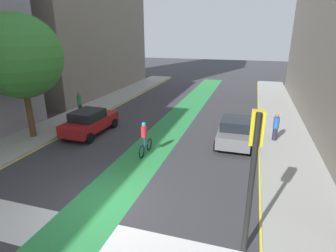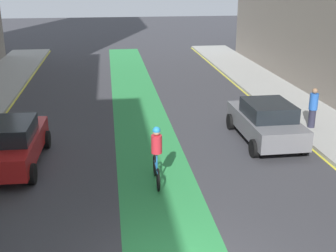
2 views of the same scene
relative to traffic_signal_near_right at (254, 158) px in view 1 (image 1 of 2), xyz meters
name	(u,v)px [view 1 (image 1 of 2)]	position (x,y,z in m)	size (l,w,h in m)	color
ground_plane	(101,200)	(-5.46, 0.92, -3.04)	(120.00, 120.00, 0.00)	#38383D
bike_lane_paint	(103,201)	(-5.36, 0.92, -3.04)	(2.40, 60.00, 0.01)	#2D8C47
crosswalk_band	(70,234)	(-5.46, -1.08, -3.04)	(12.00, 1.80, 0.01)	silver
sidewalk_right	(312,239)	(2.04, 0.92, -2.97)	(3.00, 60.00, 0.15)	#9E9E99
curb_stripe_right	(262,231)	(0.54, 0.92, -3.04)	(0.16, 60.00, 0.01)	yellow
traffic_signal_near_right	(254,158)	(0.00, 0.00, 0.00)	(0.35, 0.52, 4.34)	black
car_red_left_far	(90,122)	(-9.98, 7.37, -2.24)	(2.12, 4.25, 1.57)	#A51919
car_grey_right_far	(235,131)	(-0.91, 8.42, -2.24)	(2.04, 4.21, 1.57)	slate
cyclist_in_lane	(145,138)	(-5.39, 5.40, -2.07)	(0.32, 1.73, 1.86)	black
pedestrian_sidewalk_left_a	(80,103)	(-12.75, 10.42, -1.97)	(0.34, 0.34, 1.79)	#262638
pedestrian_sidewalk_right_b	(276,127)	(1.36, 9.30, -2.07)	(0.34, 0.34, 1.62)	#262638
street_tree_near	(20,57)	(-12.89, 5.58, 1.90)	(4.74, 4.74, 7.18)	brown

